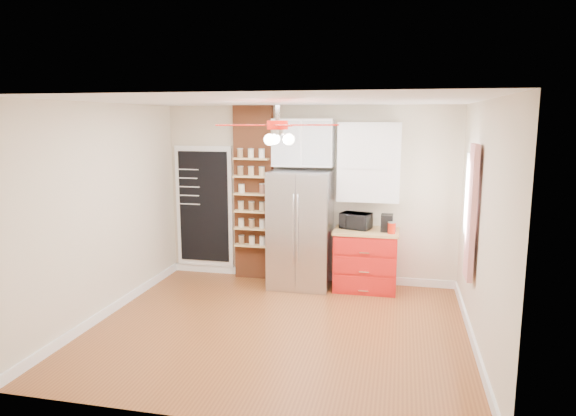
% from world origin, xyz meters
% --- Properties ---
extents(floor, '(4.50, 4.50, 0.00)m').
position_xyz_m(floor, '(0.00, 0.00, 0.00)').
color(floor, brown).
rests_on(floor, ground).
extents(ceiling, '(4.50, 4.50, 0.00)m').
position_xyz_m(ceiling, '(0.00, 0.00, 2.70)').
color(ceiling, white).
rests_on(ceiling, wall_back).
extents(wall_back, '(4.50, 0.02, 2.70)m').
position_xyz_m(wall_back, '(0.00, 2.00, 1.35)').
color(wall_back, beige).
rests_on(wall_back, floor).
extents(wall_front, '(4.50, 0.02, 2.70)m').
position_xyz_m(wall_front, '(0.00, -2.00, 1.35)').
color(wall_front, beige).
rests_on(wall_front, floor).
extents(wall_left, '(0.02, 4.00, 2.70)m').
position_xyz_m(wall_left, '(-2.25, 0.00, 1.35)').
color(wall_left, beige).
rests_on(wall_left, floor).
extents(wall_right, '(0.02, 4.00, 2.70)m').
position_xyz_m(wall_right, '(2.25, 0.00, 1.35)').
color(wall_right, beige).
rests_on(wall_right, floor).
extents(chalkboard, '(0.95, 0.05, 1.95)m').
position_xyz_m(chalkboard, '(-1.70, 1.96, 1.10)').
color(chalkboard, white).
rests_on(chalkboard, wall_back).
extents(brick_pillar, '(0.60, 0.16, 2.70)m').
position_xyz_m(brick_pillar, '(-0.85, 1.92, 1.35)').
color(brick_pillar, brown).
rests_on(brick_pillar, floor).
extents(fridge, '(0.90, 0.70, 1.75)m').
position_xyz_m(fridge, '(-0.05, 1.63, 0.88)').
color(fridge, '#A7A6AB').
rests_on(fridge, floor).
extents(upper_glass_cabinet, '(0.90, 0.35, 0.70)m').
position_xyz_m(upper_glass_cabinet, '(-0.05, 1.82, 2.15)').
color(upper_glass_cabinet, white).
rests_on(upper_glass_cabinet, wall_back).
extents(red_cabinet, '(0.94, 0.64, 0.90)m').
position_xyz_m(red_cabinet, '(0.92, 1.68, 0.45)').
color(red_cabinet, red).
rests_on(red_cabinet, floor).
extents(upper_shelf_unit, '(0.90, 0.30, 1.15)m').
position_xyz_m(upper_shelf_unit, '(0.92, 1.85, 1.88)').
color(upper_shelf_unit, white).
rests_on(upper_shelf_unit, wall_back).
extents(window, '(0.04, 0.75, 1.05)m').
position_xyz_m(window, '(2.23, 0.90, 1.55)').
color(window, white).
rests_on(window, wall_right).
extents(curtain, '(0.06, 0.40, 1.55)m').
position_xyz_m(curtain, '(2.18, 0.35, 1.45)').
color(curtain, red).
rests_on(curtain, wall_right).
extents(ceiling_fan, '(1.40, 1.40, 0.44)m').
position_xyz_m(ceiling_fan, '(0.00, 0.00, 2.42)').
color(ceiling_fan, silver).
rests_on(ceiling_fan, ceiling).
extents(toaster_oven, '(0.49, 0.40, 0.24)m').
position_xyz_m(toaster_oven, '(0.76, 1.74, 1.02)').
color(toaster_oven, black).
rests_on(toaster_oven, red_cabinet).
extents(coffee_maker, '(0.17, 0.19, 0.25)m').
position_xyz_m(coffee_maker, '(1.21, 1.65, 1.03)').
color(coffee_maker, black).
rests_on(coffee_maker, red_cabinet).
extents(canister_left, '(0.12, 0.12, 0.15)m').
position_xyz_m(canister_left, '(1.28, 1.52, 0.98)').
color(canister_left, red).
rests_on(canister_left, red_cabinet).
extents(canister_right, '(0.11, 0.11, 0.14)m').
position_xyz_m(canister_right, '(1.29, 1.66, 0.97)').
color(canister_right, red).
rests_on(canister_right, red_cabinet).
extents(pantry_jar_oats, '(0.12, 0.12, 0.13)m').
position_xyz_m(pantry_jar_oats, '(-1.00, 1.76, 1.44)').
color(pantry_jar_oats, beige).
rests_on(pantry_jar_oats, brick_pillar).
extents(pantry_jar_beans, '(0.10, 0.10, 0.14)m').
position_xyz_m(pantry_jar_beans, '(-0.67, 1.78, 1.44)').
color(pantry_jar_beans, brown).
rests_on(pantry_jar_beans, brick_pillar).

